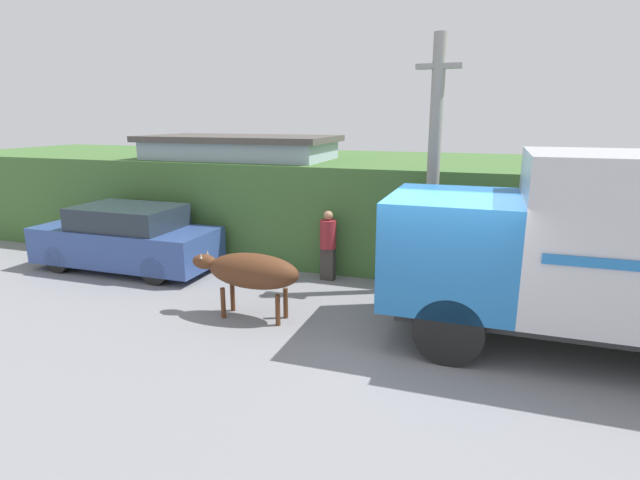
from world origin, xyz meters
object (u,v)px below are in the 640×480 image
object	(u,v)px
brown_cow	(251,271)
pedestrian_on_hill	(328,243)
parked_suv	(127,239)
utility_pole	(434,164)
cargo_truck	(631,250)

from	to	relation	value
brown_cow	pedestrian_on_hill	size ratio (longest dim) A/B	1.34
brown_cow	parked_suv	bearing A→B (deg)	168.44
parked_suv	utility_pole	bearing A→B (deg)	5.40
cargo_truck	utility_pole	world-z (taller)	utility_pole
brown_cow	pedestrian_on_hill	xyz separation A→B (m)	(0.66, 2.63, -0.03)
parked_suv	pedestrian_on_hill	world-z (taller)	pedestrian_on_hill
pedestrian_on_hill	cargo_truck	bearing A→B (deg)	162.49
parked_suv	brown_cow	bearing A→B (deg)	-23.84
cargo_truck	brown_cow	size ratio (longest dim) A/B	3.18
parked_suv	utility_pole	world-z (taller)	utility_pole
parked_suv	utility_pole	size ratio (longest dim) A/B	0.85
cargo_truck	parked_suv	world-z (taller)	cargo_truck
utility_pole	cargo_truck	bearing A→B (deg)	-34.52
cargo_truck	pedestrian_on_hill	distance (m)	6.02
parked_suv	pedestrian_on_hill	bearing A→B (deg)	8.28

